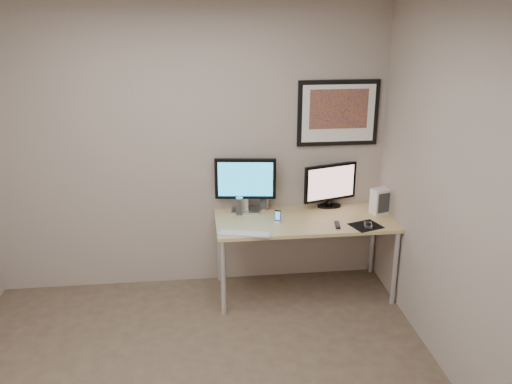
% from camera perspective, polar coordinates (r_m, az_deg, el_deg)
% --- Properties ---
extents(room, '(3.60, 3.60, 3.60)m').
position_cam_1_polar(room, '(3.65, -7.11, 4.51)').
color(room, white).
rests_on(room, ground).
extents(desk, '(1.60, 0.70, 0.73)m').
position_cam_1_polar(desk, '(4.92, 5.13, -3.56)').
color(desk, tan).
rests_on(desk, floor).
extents(framed_art, '(0.75, 0.04, 0.60)m').
position_cam_1_polar(framed_art, '(5.03, 8.64, 8.23)').
color(framed_art, black).
rests_on(framed_art, room).
extents(monitor_large, '(0.56, 0.21, 0.51)m').
position_cam_1_polar(monitor_large, '(4.95, -1.12, 0.99)').
color(monitor_large, '#ADADB2').
rests_on(monitor_large, desk).
extents(monitor_tv, '(0.52, 0.19, 0.42)m').
position_cam_1_polar(monitor_tv, '(5.13, 7.82, 0.79)').
color(monitor_tv, black).
rests_on(monitor_tv, desk).
extents(speaker_left, '(0.08, 0.08, 0.17)m').
position_cam_1_polar(speaker_left, '(4.94, -1.75, -1.50)').
color(speaker_left, '#ADADB2').
rests_on(speaker_left, desk).
extents(speaker_right, '(0.10, 0.10, 0.20)m').
position_cam_1_polar(speaker_right, '(5.07, 0.87, -0.78)').
color(speaker_right, '#ADADB2').
rests_on(speaker_right, desk).
extents(phone_dock, '(0.07, 0.07, 0.12)m').
position_cam_1_polar(phone_dock, '(4.78, 2.30, -2.57)').
color(phone_dock, black).
rests_on(phone_dock, desk).
extents(keyboard, '(0.45, 0.22, 0.02)m').
position_cam_1_polar(keyboard, '(4.55, -1.24, -4.41)').
color(keyboard, '#BABABF').
rests_on(keyboard, desk).
extents(mousepad, '(0.30, 0.29, 0.00)m').
position_cam_1_polar(mousepad, '(4.82, 11.49, -3.51)').
color(mousepad, black).
rests_on(mousepad, desk).
extents(mouse, '(0.08, 0.12, 0.04)m').
position_cam_1_polar(mouse, '(4.80, 11.72, -3.34)').
color(mouse, black).
rests_on(mouse, mousepad).
extents(remote, '(0.06, 0.16, 0.02)m').
position_cam_1_polar(remote, '(4.78, 8.56, -3.42)').
color(remote, black).
rests_on(remote, desk).
extents(fan_unit, '(0.18, 0.15, 0.24)m').
position_cam_1_polar(fan_unit, '(5.10, 12.92, -0.94)').
color(fan_unit, silver).
rests_on(fan_unit, desk).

